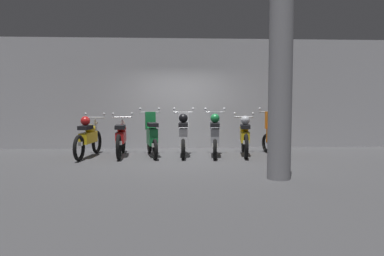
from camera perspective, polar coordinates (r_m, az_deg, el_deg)
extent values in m
plane|color=#424244|center=(9.70, -1.28, -4.55)|extent=(80.00, 80.00, 0.00)
cube|color=#ADADB2|center=(11.60, -1.64, 5.29)|extent=(16.00, 0.30, 3.38)
torus|color=black|center=(10.69, -14.49, -2.09)|extent=(0.18, 0.66, 0.65)
torus|color=black|center=(9.48, -17.03, -2.97)|extent=(0.18, 0.66, 0.65)
cube|color=gold|center=(10.06, -15.71, -1.43)|extent=(0.33, 0.85, 0.28)
ellipsoid|color=gold|center=(10.19, -15.43, -0.11)|extent=(0.32, 0.47, 0.22)
cube|color=black|center=(9.87, -16.10, 0.08)|extent=(0.31, 0.55, 0.10)
cylinder|color=#B7BABF|center=(10.54, -14.75, 1.57)|extent=(0.56, 0.11, 0.04)
sphere|color=#B7BABF|center=(10.62, -16.08, 2.11)|extent=(0.07, 0.07, 0.07)
sphere|color=#B7BABF|center=(10.45, -13.41, 2.12)|extent=(0.07, 0.07, 0.07)
cylinder|color=#B7BABF|center=(10.61, -14.61, -0.41)|extent=(0.08, 0.17, 0.65)
sphere|color=silver|center=(10.60, -14.64, 0.78)|extent=(0.12, 0.12, 0.12)
cube|color=white|center=(9.49, -16.99, -2.35)|extent=(0.16, 0.03, 0.10)
sphere|color=red|center=(9.86, -16.12, 1.06)|extent=(0.24, 0.24, 0.24)
torus|color=black|center=(10.70, -10.57, -2.02)|extent=(0.12, 0.65, 0.65)
torus|color=black|center=(9.42, -11.25, -2.91)|extent=(0.12, 0.65, 0.65)
cube|color=red|center=(10.04, -10.90, -1.36)|extent=(0.26, 0.84, 0.28)
ellipsoid|color=red|center=(10.18, -10.84, -0.04)|extent=(0.28, 0.45, 0.22)
cube|color=black|center=(9.84, -11.02, 0.16)|extent=(0.26, 0.53, 0.10)
cylinder|color=#B7BABF|center=(10.55, -10.67, 1.64)|extent=(0.56, 0.06, 0.04)
sphere|color=#B7BABF|center=(10.57, -12.09, 2.17)|extent=(0.07, 0.07, 0.07)
sphere|color=#B7BABF|center=(10.52, -9.27, 2.20)|extent=(0.07, 0.07, 0.07)
cylinder|color=#B7BABF|center=(10.62, -10.62, -0.34)|extent=(0.06, 0.16, 0.65)
sphere|color=silver|center=(10.61, -10.64, 0.85)|extent=(0.12, 0.12, 0.12)
cube|color=white|center=(9.43, -11.24, -2.29)|extent=(0.16, 0.02, 0.10)
torus|color=black|center=(10.46, -6.56, -2.46)|extent=(0.18, 0.54, 0.53)
torus|color=black|center=(9.32, -5.72, -3.29)|extent=(0.18, 0.54, 0.53)
cube|color=#197238|center=(9.86, -6.18, -1.29)|extent=(0.35, 0.76, 0.44)
cube|color=#197238|center=(10.17, -6.44, 1.14)|extent=(0.30, 0.17, 0.48)
cube|color=black|center=(9.67, -6.08, 0.50)|extent=(0.33, 0.55, 0.10)
cylinder|color=#B7BABF|center=(10.30, -6.55, 2.41)|extent=(0.56, 0.13, 0.04)
sphere|color=#B7BABF|center=(10.26, -8.00, 2.94)|extent=(0.07, 0.07, 0.07)
sphere|color=#B7BABF|center=(10.33, -5.12, 2.98)|extent=(0.07, 0.07, 0.07)
cylinder|color=#B7BABF|center=(10.37, -6.56, -0.18)|extent=(0.08, 0.16, 0.85)
sphere|color=silver|center=(10.35, -6.57, 1.58)|extent=(0.12, 0.12, 0.12)
cube|color=white|center=(9.33, -5.75, -2.66)|extent=(0.16, 0.04, 0.10)
torus|color=black|center=(10.44, -1.29, -2.44)|extent=(0.11, 0.53, 0.53)
torus|color=black|center=(9.30, -1.38, -3.29)|extent=(0.11, 0.53, 0.53)
cube|color=silver|center=(9.84, -1.33, -1.28)|extent=(0.25, 0.75, 0.44)
cube|color=silver|center=(10.15, -1.31, 1.16)|extent=(0.29, 0.13, 0.48)
cube|color=black|center=(9.65, -1.35, 0.51)|extent=(0.26, 0.53, 0.10)
cylinder|color=#B7BABF|center=(10.28, -1.30, 2.43)|extent=(0.56, 0.06, 0.04)
sphere|color=#B7BABF|center=(10.28, -2.76, 2.98)|extent=(0.07, 0.07, 0.07)
sphere|color=#B7BABF|center=(10.28, 0.15, 2.99)|extent=(0.07, 0.07, 0.07)
cylinder|color=#B7BABF|center=(10.35, -1.30, -0.16)|extent=(0.06, 0.15, 0.85)
sphere|color=silver|center=(10.33, -1.30, 1.61)|extent=(0.12, 0.12, 0.12)
cube|color=white|center=(9.31, -1.38, -2.66)|extent=(0.16, 0.02, 0.10)
sphere|color=black|center=(9.64, -1.35, 1.52)|extent=(0.24, 0.24, 0.24)
torus|color=black|center=(10.43, 3.52, -2.45)|extent=(0.15, 0.54, 0.53)
torus|color=black|center=(9.29, 3.56, -3.31)|extent=(0.15, 0.54, 0.53)
cube|color=#9EA0A8|center=(9.83, 3.54, -1.30)|extent=(0.30, 0.76, 0.44)
cube|color=#9EA0A8|center=(10.14, 3.54, 1.15)|extent=(0.29, 0.15, 0.48)
cube|color=black|center=(9.64, 3.56, 0.50)|extent=(0.30, 0.54, 0.10)
cylinder|color=#B7BABF|center=(10.27, 3.54, 2.42)|extent=(0.56, 0.10, 0.04)
sphere|color=#B7BABF|center=(10.26, 2.09, 2.98)|extent=(0.07, 0.07, 0.07)
sphere|color=#B7BABF|center=(10.27, 5.00, 2.97)|extent=(0.07, 0.07, 0.07)
cylinder|color=#B7BABF|center=(10.34, 3.53, -0.17)|extent=(0.07, 0.15, 0.85)
sphere|color=silver|center=(10.32, 3.54, 1.60)|extent=(0.12, 0.12, 0.12)
cube|color=white|center=(9.30, 3.56, -2.68)|extent=(0.16, 0.03, 0.10)
sphere|color=#197238|center=(9.63, 3.57, 1.51)|extent=(0.24, 0.24, 0.24)
torus|color=black|center=(10.78, 7.92, -1.94)|extent=(0.18, 0.66, 0.65)
torus|color=black|center=(9.49, 8.34, -2.81)|extent=(0.18, 0.66, 0.65)
cube|color=gold|center=(10.12, 8.13, -1.28)|extent=(0.33, 0.85, 0.28)
ellipsoid|color=gold|center=(10.25, 8.09, 0.03)|extent=(0.32, 0.47, 0.22)
cube|color=black|center=(9.91, 8.21, 0.23)|extent=(0.31, 0.55, 0.10)
cylinder|color=#B7BABF|center=(10.62, 7.99, 1.70)|extent=(0.56, 0.11, 0.04)
sphere|color=#B7BABF|center=(10.61, 6.59, 2.25)|extent=(0.07, 0.07, 0.07)
sphere|color=#B7BABF|center=(10.64, 9.39, 2.22)|extent=(0.07, 0.07, 0.07)
cylinder|color=#B7BABF|center=(10.70, 7.95, -0.27)|extent=(0.08, 0.17, 0.65)
sphere|color=silver|center=(10.68, 7.96, 0.91)|extent=(0.12, 0.12, 0.12)
cube|color=white|center=(9.51, 8.34, -2.19)|extent=(0.16, 0.03, 0.10)
sphere|color=#9EA0A8|center=(9.90, 8.22, 1.21)|extent=(0.24, 0.24, 0.24)
torus|color=black|center=(10.82, 11.43, -2.28)|extent=(0.17, 0.54, 0.53)
torus|color=black|center=(9.79, 14.14, -3.04)|extent=(0.17, 0.54, 0.53)
cube|color=orange|center=(10.27, 12.74, -1.15)|extent=(0.33, 0.76, 0.44)
cube|color=orange|center=(10.55, 11.99, 1.19)|extent=(0.30, 0.16, 0.48)
cube|color=black|center=(10.10, 13.16, 0.57)|extent=(0.32, 0.55, 0.10)
cylinder|color=#B7BABF|center=(10.67, 11.70, 2.41)|extent=(0.56, 0.12, 0.04)
sphere|color=#B7BABF|center=(10.56, 10.42, 2.96)|extent=(0.07, 0.07, 0.07)
sphere|color=#B7BABF|center=(10.77, 12.97, 2.94)|extent=(0.07, 0.07, 0.07)
cylinder|color=#B7BABF|center=(10.74, 11.56, -0.09)|extent=(0.08, 0.15, 0.85)
sphere|color=silver|center=(10.72, 11.59, 1.62)|extent=(0.12, 0.12, 0.12)
cube|color=white|center=(9.79, 14.09, -2.44)|extent=(0.16, 0.04, 0.10)
cylinder|color=gray|center=(7.17, 13.44, 5.69)|extent=(0.44, 0.44, 3.38)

